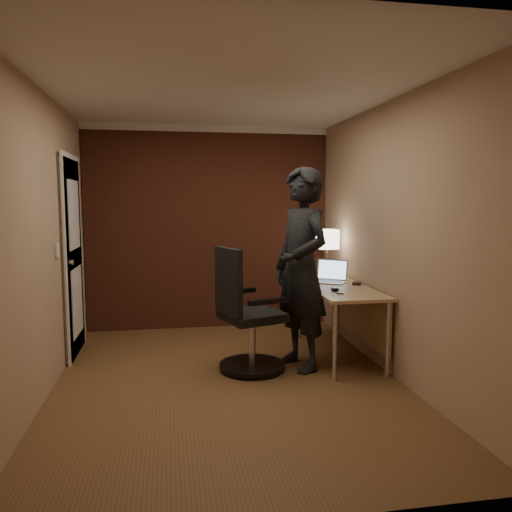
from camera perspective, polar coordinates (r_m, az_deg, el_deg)
name	(u,v)px	position (r m, az deg, el deg)	size (l,w,h in m)	color
room	(188,220)	(5.80, -7.80, 4.08)	(4.00, 4.00, 4.00)	brown
desk	(343,298)	(5.19, 9.92, -4.74)	(0.60, 1.50, 0.73)	tan
desk_lamp	(327,240)	(5.75, 8.12, 1.85)	(0.22, 0.22, 0.54)	silver
laptop	(330,276)	(5.37, 8.49, -2.27)	(0.42, 0.40, 0.23)	silver
mouse	(335,289)	(4.87, 9.00, -3.75)	(0.06, 0.10, 0.03)	black
phone	(340,293)	(4.75, 9.54, -4.15)	(0.06, 0.12, 0.01)	black
wallet	(357,284)	(5.25, 11.45, -3.10)	(0.09, 0.11, 0.02)	black
office_chair	(245,318)	(4.66, -1.24, -7.15)	(0.66, 0.72, 1.14)	black
person	(301,269)	(4.71, 5.19, -1.49)	(0.69, 0.46, 1.91)	black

